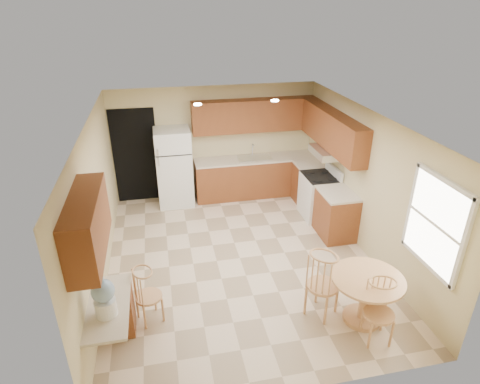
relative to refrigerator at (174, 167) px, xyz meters
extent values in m
plane|color=beige|center=(0.95, -2.40, -0.85)|extent=(5.50, 5.50, 0.00)
cube|color=white|center=(0.95, -2.40, 1.65)|extent=(4.50, 5.50, 0.02)
cube|color=beige|center=(0.95, 0.35, 0.40)|extent=(4.50, 0.02, 2.50)
cube|color=beige|center=(0.95, -5.15, 0.40)|extent=(4.50, 0.02, 2.50)
cube|color=beige|center=(-1.30, -2.40, 0.40)|extent=(0.02, 5.50, 2.50)
cube|color=beige|center=(3.20, -2.40, 0.40)|extent=(0.02, 5.50, 2.50)
cube|color=black|center=(-0.80, 0.34, 0.20)|extent=(0.90, 0.02, 2.10)
cube|color=brown|center=(1.83, 0.05, -0.42)|extent=(2.75, 0.60, 0.87)
cube|color=beige|center=(1.83, 0.05, 0.04)|extent=(2.75, 0.63, 0.04)
cube|color=brown|center=(2.90, -0.54, -0.42)|extent=(0.60, 0.59, 0.87)
cube|color=beige|center=(2.90, -0.54, 0.04)|extent=(0.63, 0.59, 0.04)
cube|color=brown|center=(2.90, -2.00, -0.42)|extent=(0.60, 0.80, 0.87)
cube|color=beige|center=(2.90, -2.00, 0.04)|extent=(0.63, 0.80, 0.04)
cube|color=brown|center=(1.83, 0.19, 1.00)|extent=(2.75, 0.33, 0.70)
cube|color=brown|center=(3.04, -1.19, 1.00)|extent=(0.33, 2.42, 0.70)
cube|color=brown|center=(-1.13, -4.00, 1.00)|extent=(0.33, 1.40, 0.70)
cube|color=silver|center=(1.80, 0.05, 0.06)|extent=(0.78, 0.44, 0.01)
cube|color=silver|center=(2.95, -1.22, 0.57)|extent=(0.50, 0.76, 0.14)
cube|color=brown|center=(-1.05, -3.72, -0.49)|extent=(0.48, 0.42, 0.72)
cube|color=beige|center=(-1.05, -4.10, -0.10)|extent=(0.50, 1.20, 0.04)
cube|color=white|center=(3.18, -4.25, 0.65)|extent=(0.05, 1.00, 1.20)
cube|color=white|center=(3.17, -4.25, 1.27)|extent=(0.05, 1.10, 0.06)
cube|color=white|center=(3.17, -4.25, 0.03)|extent=(0.05, 1.10, 0.06)
cube|color=white|center=(3.17, -4.78, 0.65)|extent=(0.05, 0.06, 1.28)
cube|color=white|center=(3.17, -3.72, 0.65)|extent=(0.05, 0.06, 1.28)
cylinder|color=white|center=(0.45, -1.20, 1.63)|extent=(0.14, 0.14, 0.02)
cylinder|color=white|center=(1.85, -1.20, 1.63)|extent=(0.14, 0.14, 0.02)
cube|color=white|center=(0.00, 0.00, 0.00)|extent=(0.75, 0.70, 1.70)
cube|color=black|center=(0.00, -0.36, 0.40)|extent=(0.74, 0.01, 0.02)
cube|color=silver|center=(-0.32, -0.37, 0.30)|extent=(0.03, 0.03, 0.18)
cube|color=silver|center=(-0.32, -0.37, 0.50)|extent=(0.03, 0.03, 0.14)
cube|color=white|center=(2.87, -1.22, -0.40)|extent=(0.65, 0.76, 0.90)
cube|color=black|center=(2.87, -1.22, 0.05)|extent=(0.64, 0.75, 0.02)
cube|color=white|center=(3.15, -1.22, 0.15)|extent=(0.06, 0.76, 0.18)
cylinder|color=tan|center=(2.35, -4.22, -0.82)|extent=(0.53, 0.53, 0.06)
cylinder|color=tan|center=(2.35, -4.22, -0.49)|extent=(0.13, 0.13, 0.66)
cylinder|color=tan|center=(2.35, -4.22, -0.14)|extent=(0.99, 0.99, 0.04)
cylinder|color=tan|center=(1.82, -3.97, -0.36)|extent=(0.46, 0.46, 0.04)
cylinder|color=tan|center=(1.66, -3.81, -0.61)|extent=(0.04, 0.04, 0.49)
cylinder|color=tan|center=(1.98, -3.81, -0.61)|extent=(0.04, 0.04, 0.49)
cylinder|color=tan|center=(1.66, -4.14, -0.61)|extent=(0.04, 0.04, 0.49)
cylinder|color=tan|center=(1.98, -4.14, -0.61)|extent=(0.04, 0.04, 0.49)
cylinder|color=tan|center=(2.35, -4.60, -0.42)|extent=(0.40, 0.40, 0.04)
cylinder|color=tan|center=(2.21, -4.46, -0.64)|extent=(0.03, 0.03, 0.43)
cylinder|color=tan|center=(2.49, -4.46, -0.64)|extent=(0.03, 0.03, 0.43)
cylinder|color=tan|center=(2.21, -4.74, -0.64)|extent=(0.03, 0.03, 0.43)
cylinder|color=tan|center=(2.49, -4.74, -0.64)|extent=(0.03, 0.03, 0.43)
cylinder|color=tan|center=(-0.60, -3.60, -0.45)|extent=(0.38, 0.38, 0.04)
cylinder|color=tan|center=(-0.73, -3.47, -0.65)|extent=(0.03, 0.03, 0.40)
cylinder|color=tan|center=(-0.47, -3.47, -0.65)|extent=(0.03, 0.03, 0.40)
cylinder|color=tan|center=(-0.73, -3.73, -0.65)|extent=(0.03, 0.03, 0.40)
cylinder|color=tan|center=(-0.47, -3.73, -0.65)|extent=(0.03, 0.03, 0.40)
cylinder|color=white|center=(-1.05, -4.26, 0.03)|extent=(0.25, 0.25, 0.21)
sphere|color=#85A9CD|center=(-1.05, -4.26, 0.27)|extent=(0.27, 0.27, 0.27)
cylinder|color=#85A9CD|center=(-1.05, -4.26, 0.44)|extent=(0.07, 0.07, 0.08)
camera|label=1|loc=(-0.25, -8.15, 3.30)|focal=30.00mm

